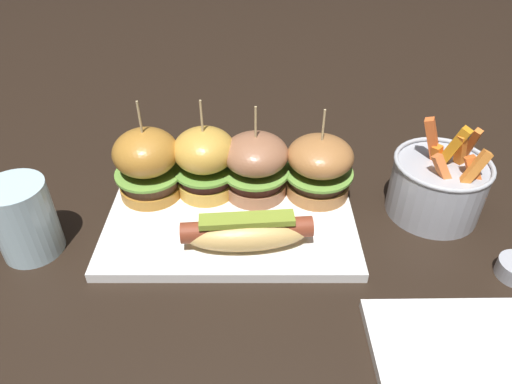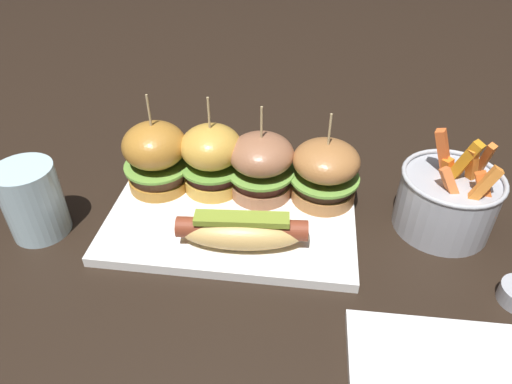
{
  "view_description": "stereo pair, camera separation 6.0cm",
  "coord_description": "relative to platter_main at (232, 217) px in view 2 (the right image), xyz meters",
  "views": [
    {
      "loc": [
        0.03,
        -0.48,
        0.42
      ],
      "look_at": [
        0.03,
        0.0,
        0.05
      ],
      "focal_mm": 32.14,
      "sensor_mm": 36.0,
      "label": 1
    },
    {
      "loc": [
        0.09,
        -0.47,
        0.42
      ],
      "look_at": [
        0.03,
        0.0,
        0.05
      ],
      "focal_mm": 32.14,
      "sensor_mm": 36.0,
      "label": 2
    }
  ],
  "objects": [
    {
      "name": "water_glass",
      "position": [
        -0.25,
        -0.05,
        0.04
      ],
      "size": [
        0.08,
        0.08,
        0.1
      ],
      "primitive_type": "cylinder",
      "color": "silver",
      "rests_on": "ground"
    },
    {
      "name": "hot_dog",
      "position": [
        0.02,
        -0.06,
        0.03
      ],
      "size": [
        0.16,
        0.06,
        0.05
      ],
      "color": "tan",
      "rests_on": "platter_main"
    },
    {
      "name": "ground_plane",
      "position": [
        0.0,
        0.0,
        -0.01
      ],
      "size": [
        3.0,
        3.0,
        0.0
      ],
      "primitive_type": "plane",
      "color": "black"
    },
    {
      "name": "slider_far_right",
      "position": [
        0.12,
        0.05,
        0.05
      ],
      "size": [
        0.1,
        0.1,
        0.13
      ],
      "color": "#A96D3A",
      "rests_on": "platter_main"
    },
    {
      "name": "platter_main",
      "position": [
        0.0,
        0.0,
        0.0
      ],
      "size": [
        0.33,
        0.22,
        0.01
      ],
      "primitive_type": "cube",
      "color": "white",
      "rests_on": "ground"
    },
    {
      "name": "slider_center_left",
      "position": [
        -0.04,
        0.06,
        0.06
      ],
      "size": [
        0.09,
        0.09,
        0.14
      ],
      "color": "gold",
      "rests_on": "platter_main"
    },
    {
      "name": "fries_bucket",
      "position": [
        0.28,
        0.03,
        0.04
      ],
      "size": [
        0.13,
        0.13,
        0.14
      ],
      "color": "#A8AAB2",
      "rests_on": "ground"
    },
    {
      "name": "slider_center_right",
      "position": [
        0.03,
        0.05,
        0.05
      ],
      "size": [
        0.1,
        0.1,
        0.14
      ],
      "color": "#9A6345",
      "rests_on": "platter_main"
    },
    {
      "name": "slider_far_left",
      "position": [
        -0.12,
        0.05,
        0.06
      ],
      "size": [
        0.09,
        0.09,
        0.15
      ],
      "color": "#B3772C",
      "rests_on": "platter_main"
    }
  ]
}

